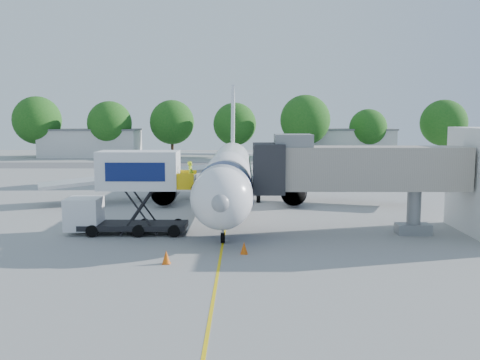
{
  "coord_description": "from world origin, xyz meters",
  "views": [
    {
      "loc": [
        1.32,
        -41.76,
        7.8
      ],
      "look_at": [
        1.01,
        -3.66,
        3.2
      ],
      "focal_mm": 40.0,
      "sensor_mm": 36.0,
      "label": 1
    }
  ],
  "objects_px": {
    "aircraft": "(229,172)",
    "ground_tug": "(258,283)",
    "jet_bridge": "(346,169)",
    "catering_hiloader": "(129,193)"
  },
  "relations": [
    {
      "from": "aircraft",
      "to": "jet_bridge",
      "type": "xyz_separation_m",
      "value": [
        7.99,
        -11.12,
        1.39
      ]
    },
    {
      "from": "ground_tug",
      "to": "jet_bridge",
      "type": "bearing_deg",
      "value": 48.93
    },
    {
      "from": "aircraft",
      "to": "ground_tug",
      "type": "height_order",
      "value": "aircraft"
    },
    {
      "from": "aircraft",
      "to": "ground_tug",
      "type": "xyz_separation_m",
      "value": [
        1.89,
        -23.9,
        -2.21
      ]
    },
    {
      "from": "ground_tug",
      "to": "catering_hiloader",
      "type": "bearing_deg",
      "value": 107.01
    },
    {
      "from": "aircraft",
      "to": "catering_hiloader",
      "type": "relative_size",
      "value": 4.44
    },
    {
      "from": "jet_bridge",
      "to": "catering_hiloader",
      "type": "xyz_separation_m",
      "value": [
        -14.26,
        -0.0,
        -1.58
      ]
    },
    {
      "from": "jet_bridge",
      "to": "ground_tug",
      "type": "xyz_separation_m",
      "value": [
        -6.1,
        -12.78,
        -3.61
      ]
    },
    {
      "from": "catering_hiloader",
      "to": "ground_tug",
      "type": "height_order",
      "value": "catering_hiloader"
    },
    {
      "from": "jet_bridge",
      "to": "catering_hiloader",
      "type": "distance_m",
      "value": 14.35
    }
  ]
}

